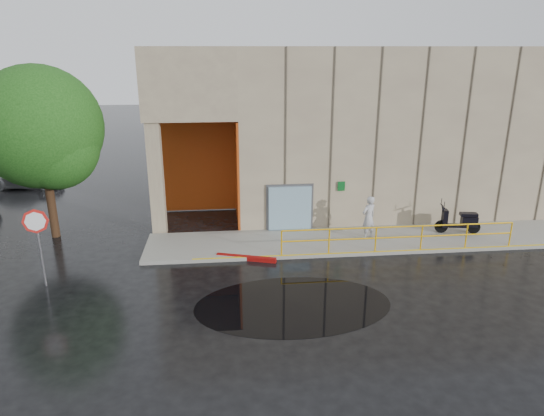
{
  "coord_description": "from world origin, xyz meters",
  "views": [
    {
      "loc": [
        -2.64,
        -14.35,
        7.92
      ],
      "look_at": [
        -0.89,
        3.0,
        2.16
      ],
      "focal_mm": 32.0,
      "sensor_mm": 36.0,
      "label": 1
    }
  ],
  "objects_px": {
    "person": "(369,217)",
    "red_curb": "(246,258)",
    "stop_sign": "(37,231)",
    "car_c": "(25,177)",
    "tree_near": "(44,132)",
    "scooter": "(460,214)"
  },
  "relations": [
    {
      "from": "stop_sign",
      "to": "car_c",
      "type": "bearing_deg",
      "value": 125.25
    },
    {
      "from": "scooter",
      "to": "car_c",
      "type": "height_order",
      "value": "scooter"
    },
    {
      "from": "stop_sign",
      "to": "car_c",
      "type": "relative_size",
      "value": 0.67
    },
    {
      "from": "person",
      "to": "stop_sign",
      "type": "relative_size",
      "value": 0.66
    },
    {
      "from": "person",
      "to": "tree_near",
      "type": "relative_size",
      "value": 0.26
    },
    {
      "from": "car_c",
      "to": "tree_near",
      "type": "relative_size",
      "value": 0.58
    },
    {
      "from": "person",
      "to": "scooter",
      "type": "xyz_separation_m",
      "value": [
        4.14,
        0.2,
        -0.07
      ]
    },
    {
      "from": "scooter",
      "to": "red_curb",
      "type": "height_order",
      "value": "scooter"
    },
    {
      "from": "red_curb",
      "to": "car_c",
      "type": "distance_m",
      "value": 17.23
    },
    {
      "from": "person",
      "to": "red_curb",
      "type": "height_order",
      "value": "person"
    },
    {
      "from": "scooter",
      "to": "car_c",
      "type": "relative_size",
      "value": 0.47
    },
    {
      "from": "person",
      "to": "car_c",
      "type": "distance_m",
      "value": 20.64
    },
    {
      "from": "car_c",
      "to": "person",
      "type": "bearing_deg",
      "value": -116.85
    },
    {
      "from": "person",
      "to": "scooter",
      "type": "relative_size",
      "value": 0.94
    },
    {
      "from": "person",
      "to": "tree_near",
      "type": "height_order",
      "value": "tree_near"
    },
    {
      "from": "red_curb",
      "to": "tree_near",
      "type": "distance_m",
      "value": 9.85
    },
    {
      "from": "car_c",
      "to": "stop_sign",
      "type": "bearing_deg",
      "value": -154.34
    },
    {
      "from": "stop_sign",
      "to": "tree_near",
      "type": "height_order",
      "value": "tree_near"
    },
    {
      "from": "tree_near",
      "to": "scooter",
      "type": "bearing_deg",
      "value": -5.45
    },
    {
      "from": "stop_sign",
      "to": "person",
      "type": "bearing_deg",
      "value": 26.1
    },
    {
      "from": "scooter",
      "to": "stop_sign",
      "type": "height_order",
      "value": "stop_sign"
    },
    {
      "from": "stop_sign",
      "to": "car_c",
      "type": "xyz_separation_m",
      "value": [
        -5.46,
        13.27,
        -1.43
      ]
    }
  ]
}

